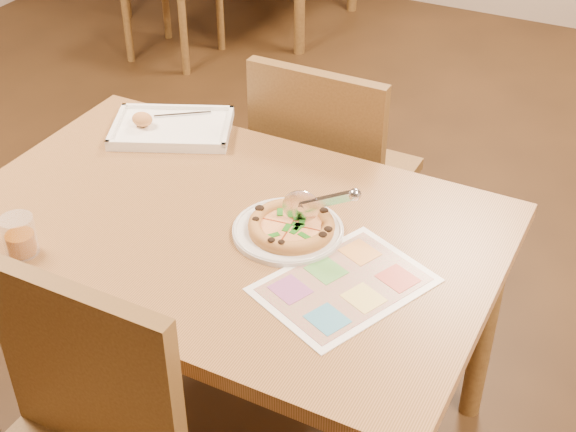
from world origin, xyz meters
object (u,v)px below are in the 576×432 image
at_px(pizza, 291,226).
at_px(menu, 344,285).
at_px(dining_table, 225,251).
at_px(chair_far, 327,161).
at_px(glass_tumbler, 20,238).
at_px(pizza_cutter, 318,203).
at_px(appetizer_tray, 170,129).
at_px(plate, 288,231).

height_order(pizza, menu, pizza).
bearing_deg(dining_table, menu, -12.46).
height_order(chair_far, glass_tumbler, chair_far).
relative_size(pizza_cutter, appetizer_tray, 0.41).
distance_m(pizza_cutter, menu, 0.21).
bearing_deg(pizza_cutter, glass_tumbler, -165.71).
relative_size(pizza_cutter, glass_tumbler, 1.74).
height_order(dining_table, chair_far, chair_far).
bearing_deg(plate, pizza_cutter, 28.38).
relative_size(dining_table, plate, 4.98).
distance_m(glass_tumbler, menu, 0.73).
distance_m(dining_table, menu, 0.37).
bearing_deg(menu, dining_table, 167.54).
distance_m(pizza, menu, 0.22).
relative_size(dining_table, pizza, 6.38).
bearing_deg(glass_tumbler, dining_table, 41.45).
xyz_separation_m(appetizer_tray, glass_tumbler, (0.02, -0.61, 0.03)).
xyz_separation_m(dining_table, pizza_cutter, (0.22, 0.07, 0.17)).
height_order(dining_table, pizza, pizza).
distance_m(plate, pizza, 0.02).
distance_m(dining_table, pizza, 0.20).
distance_m(pizza, appetizer_tray, 0.59).
relative_size(appetizer_tray, glass_tumbler, 4.20).
relative_size(chair_far, menu, 1.31).
relative_size(plate, glass_tumbler, 2.79).
xyz_separation_m(glass_tumbler, menu, (0.70, 0.23, -0.04)).
distance_m(dining_table, plate, 0.19).
xyz_separation_m(chair_far, pizza_cutter, (0.22, -0.53, 0.24)).
xyz_separation_m(plate, menu, (0.19, -0.11, -0.00)).
xyz_separation_m(pizza, pizza_cutter, (0.05, 0.03, 0.06)).
height_order(dining_table, appetizer_tray, appetizer_tray).
height_order(appetizer_tray, glass_tumbler, glass_tumbler).
distance_m(pizza, pizza_cutter, 0.09).
distance_m(plate, pizza_cutter, 0.11).
relative_size(pizza, menu, 0.57).
height_order(pizza, pizza_cutter, pizza_cutter).
height_order(pizza_cutter, appetizer_tray, pizza_cutter).
distance_m(pizza, glass_tumbler, 0.61).
bearing_deg(appetizer_tray, plate, -27.94).
distance_m(chair_far, glass_tumbler, 0.99).
xyz_separation_m(plate, pizza, (0.01, -0.00, 0.02)).
bearing_deg(appetizer_tray, pizza_cutter, -22.67).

